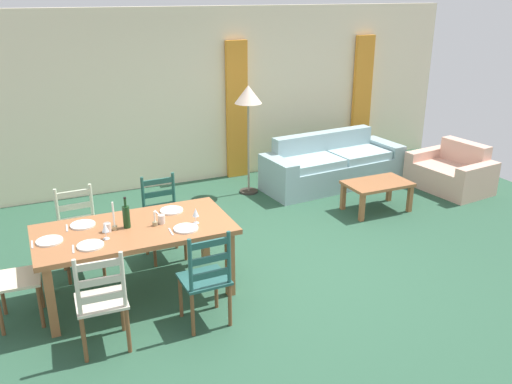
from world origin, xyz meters
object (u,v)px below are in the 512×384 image
(dining_table, at_px, (135,235))
(coffee_cup_secondary, at_px, (107,227))
(coffee_table, at_px, (377,187))
(wine_glass_near_left, at_px, (105,228))
(dining_chair_head_west, at_px, (10,277))
(couch, at_px, (331,166))
(wine_glass_near_right, at_px, (196,213))
(coffee_cup_primary, at_px, (162,219))
(armchair_upholstered, at_px, (453,173))
(dining_chair_near_right, at_px, (206,279))
(wine_bottle, at_px, (126,216))
(dining_chair_near_left, at_px, (102,301))
(standing_lamp, at_px, (248,101))
(dining_chair_far_left, at_px, (79,232))
(dining_chair_far_right, at_px, (163,218))

(dining_table, distance_m, coffee_cup_secondary, 0.28)
(coffee_table, bearing_deg, wine_glass_near_left, -165.13)
(dining_chair_head_west, bearing_deg, couch, 24.01)
(wine_glass_near_right, relative_size, coffee_cup_primary, 1.79)
(wine_glass_near_left, distance_m, armchair_upholstered, 5.65)
(coffee_cup_secondary, relative_size, armchair_upholstered, 0.07)
(dining_table, relative_size, dining_chair_near_right, 1.98)
(coffee_cup_primary, bearing_deg, dining_chair_head_west, 179.96)
(coffee_table, bearing_deg, wine_glass_near_right, -161.05)
(coffee_cup_primary, bearing_deg, armchair_upholstered, 13.09)
(wine_bottle, bearing_deg, couch, 29.61)
(dining_chair_near_left, bearing_deg, wine_glass_near_left, 74.49)
(wine_glass_near_right, bearing_deg, standing_lamp, 56.14)
(dining_table, height_order, standing_lamp, standing_lamp)
(wine_bottle, distance_m, coffee_cup_primary, 0.34)
(wine_glass_near_left, relative_size, wine_glass_near_right, 1.00)
(dining_chair_near_left, distance_m, dining_chair_near_right, 0.92)
(coffee_cup_secondary, xyz_separation_m, couch, (3.81, 2.08, -0.50))
(dining_chair_far_left, bearing_deg, standing_lamp, 29.89)
(wine_glass_near_left, bearing_deg, standing_lamp, 44.08)
(wine_glass_near_right, xyz_separation_m, coffee_table, (2.97, 1.02, -0.51))
(coffee_table, bearing_deg, dining_chair_near_right, -152.00)
(dining_chair_far_right, xyz_separation_m, coffee_cup_secondary, (-0.72, -0.74, 0.32))
(armchair_upholstered, bearing_deg, dining_chair_far_right, -175.38)
(wine_bottle, xyz_separation_m, coffee_table, (3.61, 0.84, -0.51))
(standing_lamp, bearing_deg, dining_chair_head_west, -145.84)
(dining_chair_head_west, xyz_separation_m, wine_glass_near_left, (0.86, -0.14, 0.38))
(dining_table, bearing_deg, dining_chair_head_west, -179.29)
(dining_chair_near_left, bearing_deg, dining_chair_head_west, 132.18)
(coffee_cup_primary, relative_size, armchair_upholstered, 0.07)
(wine_glass_near_left, bearing_deg, wine_bottle, 38.33)
(dining_chair_near_left, xyz_separation_m, armchair_upholstered, (5.64, 1.90, -0.23))
(armchair_upholstered, bearing_deg, coffee_table, -170.95)
(dining_chair_near_right, distance_m, dining_chair_head_west, 1.79)
(wine_bottle, bearing_deg, dining_chair_far_right, 53.38)
(dining_chair_head_west, xyz_separation_m, armchair_upholstered, (6.33, 1.14, -0.23))
(dining_table, relative_size, coffee_cup_primary, 21.11)
(dining_table, xyz_separation_m, coffee_cup_secondary, (-0.25, 0.00, 0.13))
(dining_chair_near_left, distance_m, dining_chair_far_left, 1.51)
(dining_table, xyz_separation_m, dining_chair_far_left, (-0.45, 0.74, -0.19))
(coffee_cup_primary, bearing_deg, wine_bottle, 172.37)
(coffee_cup_primary, relative_size, couch, 0.04)
(couch, relative_size, armchair_upholstered, 1.87)
(dining_chair_far_right, relative_size, standing_lamp, 0.59)
(wine_glass_near_right, height_order, standing_lamp, standing_lamp)
(coffee_cup_primary, relative_size, coffee_table, 0.10)
(dining_table, xyz_separation_m, wine_glass_near_right, (0.58, -0.15, 0.20))
(dining_table, height_order, dining_chair_far_right, dining_chair_far_right)
(wine_glass_near_right, height_order, coffee_cup_primary, wine_glass_near_right)
(dining_chair_near_right, bearing_deg, dining_chair_near_left, 179.74)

